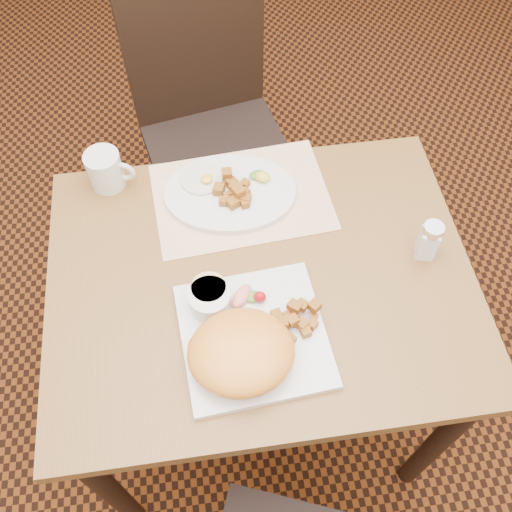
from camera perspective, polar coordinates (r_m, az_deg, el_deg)
The scene contains 15 objects.
ground at distance 1.89m, azimuth 0.35°, elevation -13.83°, with size 8.00×8.00×0.00m, color black.
table at distance 1.30m, azimuth 0.49°, elevation -4.53°, with size 0.90×0.70×0.75m.
chair_far at distance 1.82m, azimuth -4.65°, elevation 13.76°, with size 0.50×0.50×0.97m.
placemat at distance 1.33m, azimuth -1.48°, elevation 5.96°, with size 0.40×0.28×0.00m, color white.
plate_square at distance 1.13m, azimuth -0.23°, elevation -7.98°, with size 0.28×0.28×0.02m, color silver.
plate_oval at distance 1.32m, azimuth -2.60°, elevation 6.30°, with size 0.30×0.23×0.02m, color silver, non-canonical shape.
hollandaise_mound at distance 1.07m, azimuth -1.58°, elevation -9.61°, with size 0.20×0.18×0.07m.
ramekin at distance 1.14m, azimuth -4.65°, elevation -4.25°, with size 0.08×0.09×0.05m.
garnish_sq at distance 1.15m, azimuth -0.78°, elevation -4.05°, with size 0.08×0.07×0.03m.
fried_egg at distance 1.34m, azimuth -5.38°, elevation 7.72°, with size 0.10×0.10×0.02m.
garnish_ov at distance 1.33m, azimuth 0.48°, elevation 8.01°, with size 0.05×0.05×0.02m.
salt_shaker at distance 1.25m, azimuth 16.89°, elevation 1.53°, with size 0.05×0.05×0.10m.
coffee_mug at distance 1.37m, azimuth -14.76°, elevation 8.33°, with size 0.11×0.08×0.09m.
home_fries_sq at distance 1.12m, azimuth 3.92°, elevation -6.32°, with size 0.11×0.10×0.04m.
home_fries_ov at distance 1.30m, azimuth -2.15°, elevation 6.49°, with size 0.09×0.10×0.04m.
Camera 1 is at (-0.10, -0.61, 1.78)m, focal length 40.00 mm.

